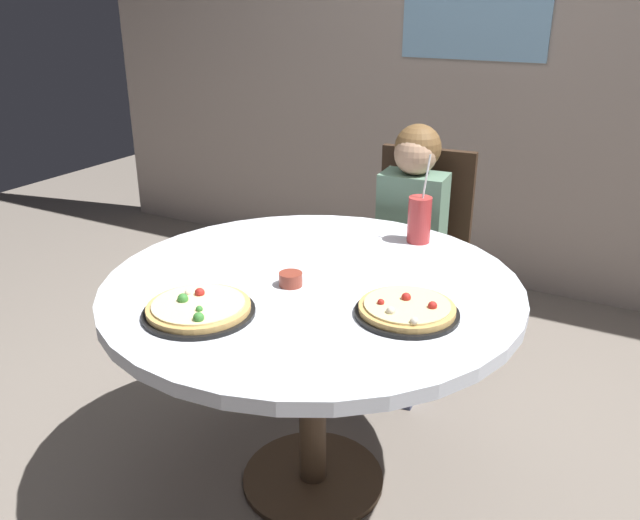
# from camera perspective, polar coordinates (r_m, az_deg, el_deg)

# --- Properties ---
(ground_plane) EXTENTS (8.00, 8.00, 0.00)m
(ground_plane) POSITION_cam_1_polar(r_m,az_deg,el_deg) (2.36, -0.62, -18.68)
(ground_plane) COLOR slate
(wall_with_window) EXTENTS (5.20, 0.14, 2.90)m
(wall_with_window) POSITION_cam_1_polar(r_m,az_deg,el_deg) (3.65, 15.87, 20.00)
(wall_with_window) COLOR #A8998E
(wall_with_window) RESTS_ON ground_plane
(dining_table) EXTENTS (1.25, 1.25, 0.75)m
(dining_table) POSITION_cam_1_polar(r_m,az_deg,el_deg) (1.99, -0.70, -4.29)
(dining_table) COLOR silver
(dining_table) RESTS_ON ground_plane
(chair_wooden) EXTENTS (0.43, 0.43, 0.95)m
(chair_wooden) POSITION_cam_1_polar(r_m,az_deg,el_deg) (2.83, 8.54, 0.92)
(chair_wooden) COLOR #382619
(chair_wooden) RESTS_ON ground_plane
(diner_child) EXTENTS (0.28, 0.42, 1.08)m
(diner_child) POSITION_cam_1_polar(r_m,az_deg,el_deg) (2.68, 7.36, -1.29)
(diner_child) COLOR #3F4766
(diner_child) RESTS_ON ground_plane
(pizza_veggie) EXTENTS (0.30, 0.30, 0.05)m
(pizza_veggie) POSITION_cam_1_polar(r_m,az_deg,el_deg) (1.78, -10.57, -4.21)
(pizza_veggie) COLOR black
(pizza_veggie) RESTS_ON dining_table
(pizza_cheese) EXTENTS (0.28, 0.28, 0.05)m
(pizza_cheese) POSITION_cam_1_polar(r_m,az_deg,el_deg) (1.76, 7.61, -4.33)
(pizza_cheese) COLOR black
(pizza_cheese) RESTS_ON dining_table
(soda_cup) EXTENTS (0.08, 0.08, 0.31)m
(soda_cup) POSITION_cam_1_polar(r_m,az_deg,el_deg) (2.26, 8.69, 3.53)
(soda_cup) COLOR #B73333
(soda_cup) RESTS_ON dining_table
(sauce_bowl) EXTENTS (0.07, 0.07, 0.04)m
(sauce_bowl) POSITION_cam_1_polar(r_m,az_deg,el_deg) (1.92, -2.58, -1.69)
(sauce_bowl) COLOR brown
(sauce_bowl) RESTS_ON dining_table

